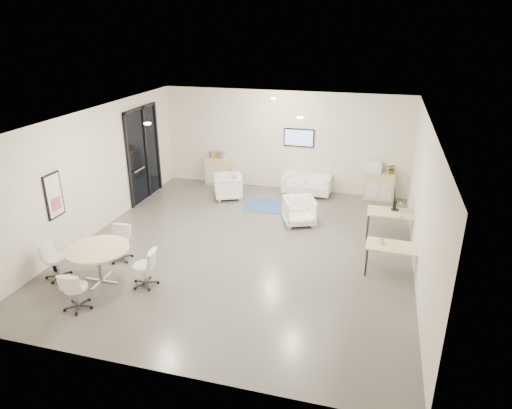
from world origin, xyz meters
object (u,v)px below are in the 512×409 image
object	(u,v)px
sideboard_left	(218,171)
loveseat	(307,185)
sideboard_right	(379,186)
armchair_right	(299,210)
desk_front	(396,249)
desk_rear	(395,215)
round_table	(98,252)
armchair_left	(228,185)

from	to	relation	value
sideboard_left	loveseat	size ratio (longest dim) A/B	0.61
sideboard_right	armchair_right	xyz separation A→B (m)	(-2.05, -2.53, -0.02)
loveseat	armchair_right	bearing A→B (deg)	-83.68
sideboard_right	armchair_right	bearing A→B (deg)	-129.08
loveseat	desk_front	xyz separation A→B (m)	(2.67, -4.43, 0.29)
sideboard_right	desk_rear	distance (m)	2.75
armchair_right	desk_front	distance (m)	3.23
round_table	armchair_right	bearing A→B (deg)	49.07
desk_rear	armchair_right	bearing A→B (deg)	174.92
armchair_right	desk_rear	size ratio (longest dim) A/B	0.61
desk_rear	round_table	bearing A→B (deg)	-147.95
armchair_left	desk_front	distance (m)	6.07
armchair_left	desk_front	xyz separation A→B (m)	(5.01, -3.42, 0.17)
sideboard_left	round_table	bearing A→B (deg)	-92.41
desk_front	round_table	world-z (taller)	round_table
loveseat	armchair_right	xyz separation A→B (m)	(0.18, -2.39, 0.11)
desk_rear	desk_front	world-z (taller)	desk_rear
sideboard_right	desk_rear	size ratio (longest dim) A/B	0.64
armchair_left	armchair_right	world-z (taller)	armchair_left
loveseat	armchair_left	distance (m)	2.55
armchair_right	round_table	bearing A→B (deg)	-153.49
armchair_left	sideboard_right	bearing A→B (deg)	80.16
armchair_right	round_table	distance (m)	5.41
sideboard_right	desk_front	bearing A→B (deg)	-84.52
sideboard_left	armchair_right	xyz separation A→B (m)	(3.26, -2.53, -0.05)
armchair_right	desk_rear	world-z (taller)	armchair_right
sideboard_left	armchair_left	size ratio (longest dim) A/B	1.10
armchair_right	desk_rear	bearing A→B (deg)	-26.73
desk_rear	round_table	xyz separation A→B (m)	(-6.01, -3.90, 0.08)
loveseat	round_table	bearing A→B (deg)	-115.44
sideboard_right	desk_front	world-z (taller)	sideboard_right
sideboard_left	armchair_left	distance (m)	1.37
sideboard_left	loveseat	distance (m)	3.09
sideboard_right	loveseat	world-z (taller)	sideboard_right
loveseat	armchair_right	world-z (taller)	armchair_right
sideboard_left	desk_rear	xyz separation A→B (m)	(5.73, -2.71, 0.17)
sideboard_left	armchair_right	size ratio (longest dim) A/B	1.11
armchair_right	sideboard_left	bearing A→B (deg)	119.64
sideboard_left	desk_front	xyz separation A→B (m)	(5.75, -4.57, 0.13)
sideboard_right	loveseat	bearing A→B (deg)	-176.37
armchair_right	sideboard_right	bearing A→B (deg)	28.37
loveseat	armchair_left	xyz separation A→B (m)	(-2.34, -1.01, 0.12)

